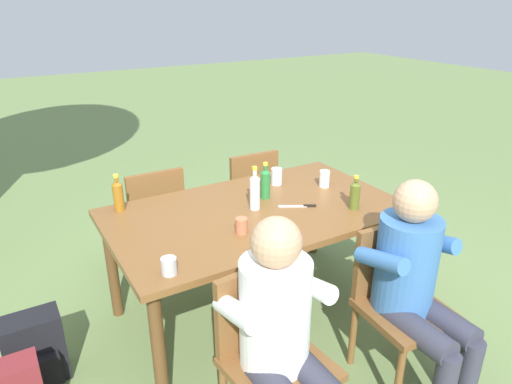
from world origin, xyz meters
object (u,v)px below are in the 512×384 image
at_px(cup_terracotta, 242,226).
at_px(chair_far_left, 153,215).
at_px(chair_far_right, 248,194).
at_px(chair_near_right, 397,295).
at_px(bottle_green, 265,183).
at_px(bottle_clear, 255,191).
at_px(cup_white, 324,179).
at_px(cup_steel, 169,266).
at_px(bottle_olive, 355,195).
at_px(cup_glass, 277,176).
at_px(dining_table, 256,221).
at_px(chair_near_left, 269,349).
at_px(table_knife, 300,206).
at_px(backpack_by_near_side, 36,351).
at_px(person_in_white_shirt, 284,333).
at_px(person_in_plaid_shirt, 416,280).
at_px(bottle_amber, 118,195).

bearing_deg(cup_terracotta, chair_far_left, 99.74).
bearing_deg(chair_far_right, cup_terracotta, -120.96).
height_order(chair_near_right, bottle_green, bottle_green).
bearing_deg(bottle_green, chair_far_right, 69.66).
height_order(bottle_clear, cup_white, bottle_clear).
height_order(chair_far_left, cup_steel, chair_far_left).
xyz_separation_m(bottle_olive, cup_glass, (-0.20, 0.59, -0.04)).
bearing_deg(cup_terracotta, cup_steel, -159.28).
height_order(dining_table, chair_near_left, chair_near_left).
distance_m(chair_far_left, table_knife, 1.19).
bearing_deg(dining_table, chair_far_left, 116.23).
relative_size(bottle_green, backpack_by_near_side, 0.59).
relative_size(bottle_olive, cup_steel, 2.60).
bearing_deg(cup_white, person_in_white_shirt, -134.68).
relative_size(chair_far_left, table_knife, 3.98).
bearing_deg(cup_glass, person_in_plaid_shirt, -86.91).
xyz_separation_m(chair_near_right, cup_steel, (-1.14, 0.41, 0.33)).
bearing_deg(cup_steel, chair_far_right, 47.70).
bearing_deg(person_in_plaid_shirt, table_knife, 99.77).
bearing_deg(person_in_white_shirt, cup_glass, 58.68).
xyz_separation_m(dining_table, backpack_by_near_side, (-1.36, 0.07, -0.49)).
height_order(chair_far_left, table_knife, chair_far_left).
distance_m(bottle_clear, table_knife, 0.31).
distance_m(person_in_white_shirt, cup_glass, 1.46).
distance_m(chair_near_right, bottle_green, 1.07).
xyz_separation_m(person_in_plaid_shirt, bottle_clear, (-0.41, 0.96, 0.24)).
bearing_deg(chair_near_left, bottle_clear, 63.65).
bearing_deg(cup_steel, chair_near_right, -19.92).
bearing_deg(cup_steel, cup_glass, 33.62).
height_order(person_in_white_shirt, bottle_olive, person_in_white_shirt).
height_order(dining_table, cup_glass, cup_glass).
bearing_deg(table_knife, cup_glass, 79.04).
bearing_deg(chair_near_right, table_knife, 101.67).
bearing_deg(bottle_clear, chair_far_left, 116.75).
bearing_deg(bottle_green, chair_near_right, -74.39).
distance_m(cup_terracotta, cup_steel, 0.54).
xyz_separation_m(chair_near_left, cup_terracotta, (0.19, 0.60, 0.33)).
bearing_deg(bottle_amber, bottle_olive, -29.43).
bearing_deg(cup_terracotta, chair_far_right, 59.04).
bearing_deg(cup_glass, bottle_olive, -71.59).
bearing_deg(chair_near_right, person_in_plaid_shirt, -93.24).
xyz_separation_m(person_in_white_shirt, cup_glass, (0.75, 1.24, 0.18)).
xyz_separation_m(chair_near_right, cup_terracotta, (-0.64, 0.60, 0.33)).
xyz_separation_m(chair_near_right, chair_far_right, (-0.01, 1.66, 0.00)).
relative_size(bottle_clear, cup_steel, 3.31).
bearing_deg(bottle_amber, backpack_by_near_side, -150.86).
distance_m(cup_steel, table_knife, 1.04).
bearing_deg(chair_far_left, cup_terracotta, -80.26).
height_order(bottle_green, cup_white, bottle_green).
distance_m(bottle_green, table_knife, 0.28).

